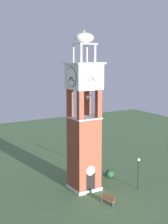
# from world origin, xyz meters

# --- Properties ---
(ground) EXTENTS (80.00, 80.00, 0.00)m
(ground) POSITION_xyz_m (0.00, 0.00, 0.00)
(ground) COLOR #517547
(clock_tower) EXTENTS (3.45, 3.45, 17.62)m
(clock_tower) POSITION_xyz_m (0.00, -0.00, 7.24)
(clock_tower) COLOR brown
(clock_tower) RESTS_ON ground
(park_bench) EXTENTS (0.89, 1.66, 0.95)m
(park_bench) POSITION_xyz_m (0.09, -4.62, 0.48)
(park_bench) COLOR brown
(park_bench) RESTS_ON ground
(lamp_post) EXTENTS (0.36, 0.36, 3.66)m
(lamp_post) POSITION_xyz_m (5.14, -3.31, 2.55)
(lamp_post) COLOR black
(lamp_post) RESTS_ON ground
(trash_bin) EXTENTS (0.52, 0.52, 0.80)m
(trash_bin) POSITION_xyz_m (3.75, 2.31, 0.40)
(trash_bin) COLOR #2D2D33
(trash_bin) RESTS_ON ground
(shrub_near_entry) EXTENTS (1.18, 1.18, 0.97)m
(shrub_near_entry) POSITION_xyz_m (4.59, 1.33, 0.49)
(shrub_near_entry) COLOR #28562D
(shrub_near_entry) RESTS_ON ground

